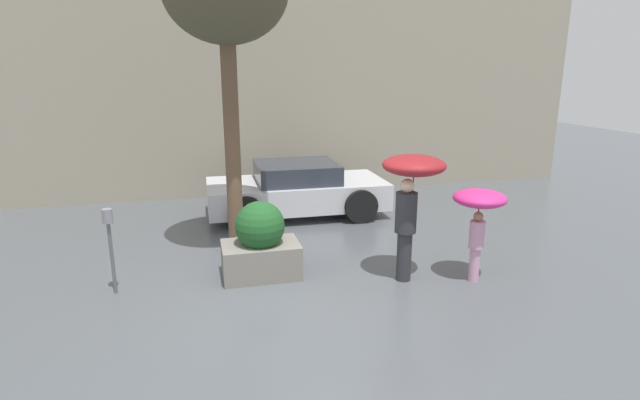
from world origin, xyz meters
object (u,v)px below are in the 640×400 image
Objects in this scene: parked_car_near at (297,190)px; person_adult at (411,183)px; parking_meter at (109,233)px; planter_box at (260,244)px; person_child at (479,207)px.

person_adult is at bearing -165.03° from parked_car_near.
person_adult reaches higher than parking_meter.
planter_box is at bearing 3.03° from parking_meter.
person_adult is 1.52× the size of parking_meter.
parking_meter is at bearing -176.97° from planter_box.
planter_box is 0.62× the size of person_adult.
parking_meter is at bearing 142.76° from person_adult.
person_adult is 1.36× the size of person_child.
parked_car_near is 4.69m from parking_meter.
person_child is at bearing -16.08° from planter_box.
parked_car_near is at bearing 55.69° from person_child.
person_adult reaches higher than planter_box.
parking_meter is (-2.12, -0.11, 0.38)m from planter_box.
person_child is 4.56m from parked_car_near.
person_adult is at bearing -6.82° from parking_meter.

